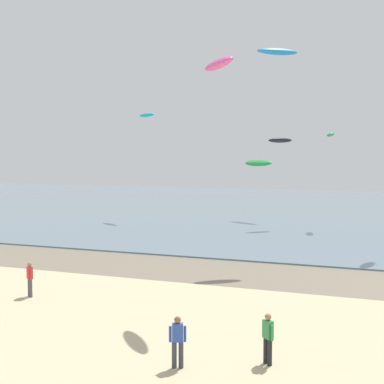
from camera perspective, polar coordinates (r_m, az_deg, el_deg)
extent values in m
cube|color=#7A6D59|center=(31.76, 2.43, -8.53)|extent=(120.00, 6.66, 0.01)
cube|color=slate|center=(68.86, 12.20, -1.76)|extent=(160.00, 70.00, 0.10)
cylinder|color=#383842|center=(17.91, -1.20, -17.17)|extent=(0.16, 0.16, 0.88)
cylinder|color=#383842|center=(17.91, -1.93, -17.18)|extent=(0.16, 0.16, 0.88)
cube|color=#2D4CA5|center=(17.65, -1.57, -14.94)|extent=(0.42, 0.34, 0.60)
sphere|color=brown|center=(17.52, -1.57, -13.64)|extent=(0.22, 0.22, 0.22)
cylinder|color=#2D4CA5|center=(17.68, -0.76, -15.08)|extent=(0.09, 0.09, 0.52)
cylinder|color=#2D4CA5|center=(17.67, -2.38, -15.10)|extent=(0.09, 0.09, 0.52)
cylinder|color=#232328|center=(18.44, 7.98, -16.57)|extent=(0.16, 0.16, 0.88)
cylinder|color=#232328|center=(18.27, 8.39, -16.78)|extent=(0.16, 0.16, 0.88)
cube|color=#338C4C|center=(18.11, 8.21, -14.48)|extent=(0.41, 0.41, 0.60)
sphere|color=#9E7051|center=(17.98, 8.22, -13.21)|extent=(0.22, 0.22, 0.22)
cylinder|color=#338C4C|center=(18.31, 7.76, -14.43)|extent=(0.09, 0.09, 0.52)
cylinder|color=#338C4C|center=(17.94, 8.66, -14.84)|extent=(0.09, 0.09, 0.52)
cylinder|color=#4C4C56|center=(27.19, -17.05, -9.92)|extent=(0.16, 0.16, 0.88)
cylinder|color=#4C4C56|center=(27.39, -17.17, -9.82)|extent=(0.16, 0.16, 0.88)
cube|color=red|center=(27.12, -17.14, -8.35)|extent=(0.42, 0.39, 0.60)
sphere|color=#9E7051|center=(27.04, -17.16, -7.48)|extent=(0.22, 0.22, 0.22)
cylinder|color=red|center=(26.91, -17.00, -8.56)|extent=(0.09, 0.09, 0.52)
cylinder|color=red|center=(27.36, -17.27, -8.36)|extent=(0.09, 0.09, 0.52)
ellipsoid|color=#2384D1|center=(35.05, 9.21, 14.77)|extent=(2.80, 2.37, 0.64)
ellipsoid|color=black|center=(50.17, 9.51, 5.53)|extent=(2.43, 2.35, 0.61)
ellipsoid|color=green|center=(55.20, 7.20, 3.15)|extent=(3.72, 2.70, 0.99)
ellipsoid|color=#E54C99|center=(24.10, 2.89, 13.68)|extent=(2.43, 2.60, 0.77)
ellipsoid|color=green|center=(50.39, 14.74, 6.02)|extent=(1.03, 2.23, 0.52)
ellipsoid|color=#19B2B7|center=(56.30, -4.90, 8.31)|extent=(2.76, 2.30, 0.60)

